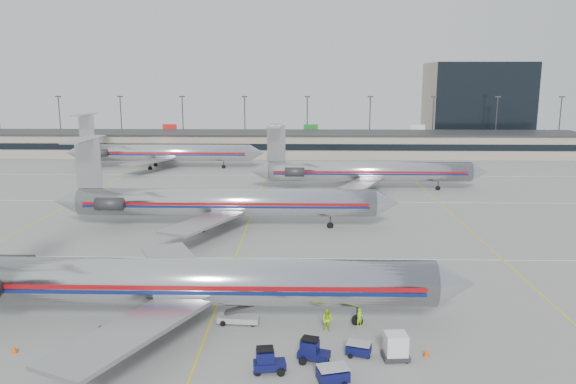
{
  "coord_description": "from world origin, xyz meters",
  "views": [
    {
      "loc": [
        7.5,
        -50.45,
        19.73
      ],
      "look_at": [
        5.61,
        25.75,
        4.5
      ],
      "focal_mm": 35.0,
      "sensor_mm": 36.0,
      "label": 1
    }
  ],
  "objects_px": {
    "jet_second_row": "(220,202)",
    "jet_foreground": "(169,281)",
    "belt_loader": "(239,317)",
    "uld_container": "(396,346)",
    "tug_center": "(268,361)"
  },
  "relations": [
    {
      "from": "jet_second_row",
      "to": "belt_loader",
      "type": "xyz_separation_m",
      "value": [
        6.03,
        -30.73,
        -3.0
      ]
    },
    {
      "from": "jet_second_row",
      "to": "belt_loader",
      "type": "relative_size",
      "value": 11.61
    },
    {
      "from": "jet_second_row",
      "to": "jet_foreground",
      "type": "bearing_deg",
      "value": -89.49
    },
    {
      "from": "jet_second_row",
      "to": "uld_container",
      "type": "relative_size",
      "value": 23.86
    },
    {
      "from": "jet_foreground",
      "to": "belt_loader",
      "type": "bearing_deg",
      "value": -0.56
    },
    {
      "from": "jet_foreground",
      "to": "belt_loader",
      "type": "xyz_separation_m",
      "value": [
        5.76,
        -0.06,
        -3.1
      ]
    },
    {
      "from": "tug_center",
      "to": "uld_container",
      "type": "xyz_separation_m",
      "value": [
        9.09,
        2.09,
        0.17
      ]
    },
    {
      "from": "jet_foreground",
      "to": "tug_center",
      "type": "xyz_separation_m",
      "value": [
        8.56,
        -7.85,
        -2.85
      ]
    },
    {
      "from": "uld_container",
      "to": "tug_center",
      "type": "bearing_deg",
      "value": -171.57
    },
    {
      "from": "tug_center",
      "to": "belt_loader",
      "type": "xyz_separation_m",
      "value": [
        -2.8,
        7.79,
        -0.25
      ]
    },
    {
      "from": "tug_center",
      "to": "uld_container",
      "type": "relative_size",
      "value": 1.2
    },
    {
      "from": "uld_container",
      "to": "belt_loader",
      "type": "distance_m",
      "value": 13.19
    },
    {
      "from": "tug_center",
      "to": "uld_container",
      "type": "bearing_deg",
      "value": 4.09
    },
    {
      "from": "jet_foreground",
      "to": "jet_second_row",
      "type": "height_order",
      "value": "jet_foreground"
    },
    {
      "from": "jet_foreground",
      "to": "jet_second_row",
      "type": "bearing_deg",
      "value": 90.51
    }
  ]
}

